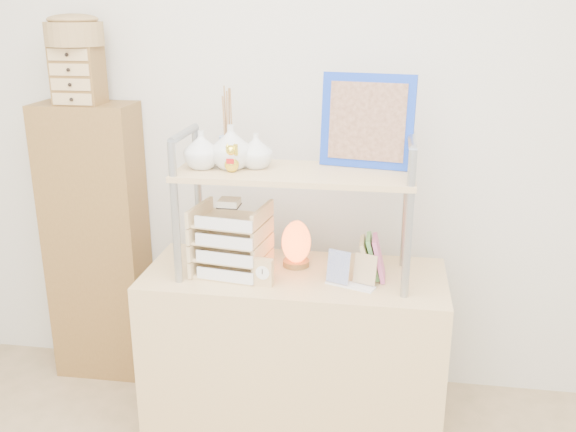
% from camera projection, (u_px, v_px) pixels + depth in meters
% --- Properties ---
extents(room_shell, '(3.42, 3.41, 2.61)m').
position_uv_depth(room_shell, '(246.00, 38.00, 1.51)').
color(room_shell, silver).
rests_on(room_shell, ground).
extents(desk, '(1.20, 0.50, 0.75)m').
position_uv_depth(desk, '(294.00, 356.00, 2.68)').
color(desk, tan).
rests_on(desk, ground).
extents(cabinet, '(0.45, 0.24, 1.35)m').
position_uv_depth(cabinet, '(97.00, 244.00, 3.08)').
color(cabinet, brown).
rests_on(cabinet, ground).
extents(hutch, '(0.90, 0.34, 0.78)m').
position_uv_depth(hutch, '(277.00, 163.00, 2.44)').
color(hutch, '#949AA2').
rests_on(hutch, desk).
extents(letter_tray, '(0.28, 0.27, 0.31)m').
position_uv_depth(letter_tray, '(231.00, 244.00, 2.53)').
color(letter_tray, '#D5BF80').
rests_on(letter_tray, desk).
extents(salt_lamp, '(0.13, 0.12, 0.19)m').
position_uv_depth(salt_lamp, '(296.00, 243.00, 2.60)').
color(salt_lamp, brown).
rests_on(salt_lamp, desk).
extents(desk_clock, '(0.08, 0.04, 0.11)m').
position_uv_depth(desk_clock, '(263.00, 272.00, 2.43)').
color(desk_clock, tan).
rests_on(desk_clock, desk).
extents(postcard_stand, '(0.20, 0.12, 0.14)m').
position_uv_depth(postcard_stand, '(351.00, 276.00, 2.43)').
color(postcard_stand, white).
rests_on(postcard_stand, desk).
extents(drawer_chest, '(0.20, 0.16, 0.25)m').
position_uv_depth(drawer_chest, '(78.00, 75.00, 2.81)').
color(drawer_chest, brown).
rests_on(drawer_chest, cabinet).
extents(woven_basket, '(0.25, 0.25, 0.10)m').
position_uv_depth(woven_basket, '(74.00, 34.00, 2.76)').
color(woven_basket, olive).
rests_on(woven_basket, drawer_chest).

